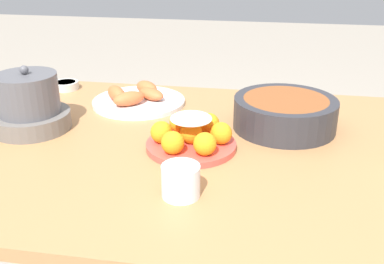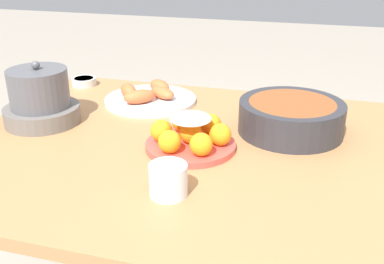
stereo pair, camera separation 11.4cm
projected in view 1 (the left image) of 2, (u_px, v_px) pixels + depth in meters
The scene contains 7 objects.
dining_table at pixel (193, 175), 1.20m from camera, with size 1.22×0.95×0.70m.
cake_plate at pixel (191, 136), 1.13m from camera, with size 0.23×0.23×0.09m.
serving_bowl at pixel (285, 113), 1.24m from camera, with size 0.28×0.28×0.09m.
sauce_bowl at pixel (66, 85), 1.58m from camera, with size 0.09×0.09×0.03m.
seafood_platter at pixel (138, 98), 1.44m from camera, with size 0.30×0.30×0.06m.
cup_near at pixel (181, 181), 0.92m from camera, with size 0.08×0.08×0.07m.
warming_pot at pixel (29, 105), 1.23m from camera, with size 0.21×0.21×0.18m.
Camera 1 is at (0.18, -1.04, 1.20)m, focal length 42.00 mm.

